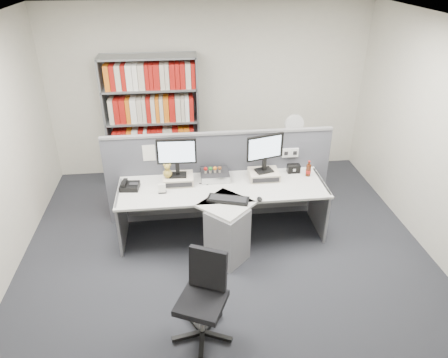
{
  "coord_description": "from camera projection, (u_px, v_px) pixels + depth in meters",
  "views": [
    {
      "loc": [
        -0.48,
        -3.63,
        3.31
      ],
      "look_at": [
        0.0,
        0.65,
        0.92
      ],
      "focal_mm": 33.19,
      "sensor_mm": 36.0,
      "label": 1
    }
  ],
  "objects": [
    {
      "name": "shelving_unit",
      "position": [
        153.0,
        123.0,
        6.37
      ],
      "size": [
        1.41,
        0.4,
        2.0
      ],
      "color": "gray",
      "rests_on": "ground"
    },
    {
      "name": "speaker",
      "position": [
        294.0,
        168.0,
        5.47
      ],
      "size": [
        0.17,
        0.09,
        0.11
      ],
      "primitive_type": "cube",
      "color": "black",
      "rests_on": "desk"
    },
    {
      "name": "monitor_riser_left",
      "position": [
        178.0,
        179.0,
        5.23
      ],
      "size": [
        0.38,
        0.31,
        0.1
      ],
      "color": "beige",
      "rests_on": "desk"
    },
    {
      "name": "desk_phone",
      "position": [
        129.0,
        186.0,
        5.1
      ],
      "size": [
        0.25,
        0.23,
        0.1
      ],
      "color": "black",
      "rests_on": "desk"
    },
    {
      "name": "desk_fan",
      "position": [
        294.0,
        126.0,
        6.17
      ],
      "size": [
        0.29,
        0.17,
        0.49
      ],
      "color": "white",
      "rests_on": "filing_cabinet"
    },
    {
      "name": "mouse",
      "position": [
        260.0,
        199.0,
        4.87
      ],
      "size": [
        0.06,
        0.1,
        0.04
      ],
      "primitive_type": "ellipsoid",
      "color": "black",
      "rests_on": "desk"
    },
    {
      "name": "keyboard",
      "position": [
        228.0,
        199.0,
        4.87
      ],
      "size": [
        0.52,
        0.32,
        0.03
      ],
      "color": "black",
      "rests_on": "desk"
    },
    {
      "name": "office_chair",
      "position": [
        204.0,
        294.0,
        3.89
      ],
      "size": [
        0.59,
        0.6,
        0.89
      ],
      "color": "silver",
      "rests_on": "ground"
    },
    {
      "name": "monitor_riser_right",
      "position": [
        264.0,
        175.0,
        5.33
      ],
      "size": [
        0.38,
        0.31,
        0.1
      ],
      "color": "beige",
      "rests_on": "desk"
    },
    {
      "name": "ground",
      "position": [
        230.0,
        275.0,
        4.8
      ],
      "size": [
        5.5,
        5.5,
        0.0
      ],
      "primitive_type": "plane",
      "color": "#2D2F35",
      "rests_on": "ground"
    },
    {
      "name": "desk",
      "position": [
        224.0,
        214.0,
        5.1
      ],
      "size": [
        2.6,
        1.2,
        0.72
      ],
      "color": "silver",
      "rests_on": "ground"
    },
    {
      "name": "plush_toy",
      "position": [
        168.0,
        172.0,
        5.13
      ],
      "size": [
        0.11,
        0.11,
        0.19
      ],
      "color": "olive",
      "rests_on": "monitor_riser_left"
    },
    {
      "name": "cola_bottle",
      "position": [
        308.0,
        170.0,
        5.37
      ],
      "size": [
        0.07,
        0.07,
        0.22
      ],
      "color": "#3F190A",
      "rests_on": "desk"
    },
    {
      "name": "desk_calendar",
      "position": [
        162.0,
        189.0,
        5.01
      ],
      "size": [
        0.1,
        0.07,
        0.12
      ],
      "color": "black",
      "rests_on": "desk"
    },
    {
      "name": "partition",
      "position": [
        219.0,
        175.0,
        5.58
      ],
      "size": [
        3.0,
        0.08,
        1.27
      ],
      "color": "#51535C",
      "rests_on": "ground"
    },
    {
      "name": "monitor_left",
      "position": [
        177.0,
        154.0,
        5.06
      ],
      "size": [
        0.49,
        0.16,
        0.5
      ],
      "color": "black",
      "rests_on": "monitor_riser_left"
    },
    {
      "name": "monitor_right",
      "position": [
        265.0,
        150.0,
        5.17
      ],
      "size": [
        0.48,
        0.21,
        0.5
      ],
      "color": "black",
      "rests_on": "monitor_riser_right"
    },
    {
      "name": "desktop_pc",
      "position": [
        215.0,
        175.0,
        5.33
      ],
      "size": [
        0.36,
        0.32,
        0.1
      ],
      "color": "black",
      "rests_on": "desk"
    },
    {
      "name": "room_shell",
      "position": [
        232.0,
        132.0,
        3.94
      ],
      "size": [
        5.04,
        5.54,
        2.72
      ],
      "color": "beige",
      "rests_on": "ground"
    },
    {
      "name": "filing_cabinet",
      "position": [
        290.0,
        165.0,
        6.49
      ],
      "size": [
        0.45,
        0.61,
        0.7
      ],
      "color": "gray",
      "rests_on": "ground"
    },
    {
      "name": "figurines",
      "position": [
        213.0,
        169.0,
        5.26
      ],
      "size": [
        0.23,
        0.05,
        0.09
      ],
      "color": "beige",
      "rests_on": "desktop_pc"
    }
  ]
}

